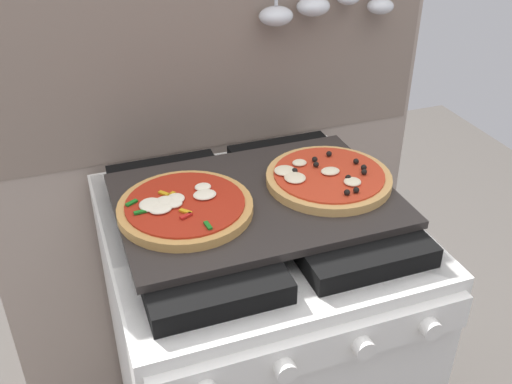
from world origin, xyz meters
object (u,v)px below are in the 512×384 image
object	(u,v)px
baking_tray	(256,200)
pizza_right	(327,177)
pizza_left	(185,207)
stove	(256,363)

from	to	relation	value
baking_tray	pizza_right	bearing A→B (deg)	1.42
pizza_left	stove	bearing A→B (deg)	2.07
stove	baking_tray	world-z (taller)	baking_tray
pizza_left	pizza_right	distance (m)	0.30
pizza_right	pizza_left	bearing A→B (deg)	-177.95
baking_tray	pizza_right	distance (m)	0.16
baking_tray	pizza_left	xyz separation A→B (m)	(-0.14, -0.01, 0.02)
stove	baking_tray	distance (m)	0.46
pizza_left	pizza_right	xyz separation A→B (m)	(0.30, 0.01, -0.00)
baking_tray	stove	bearing A→B (deg)	-90.00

